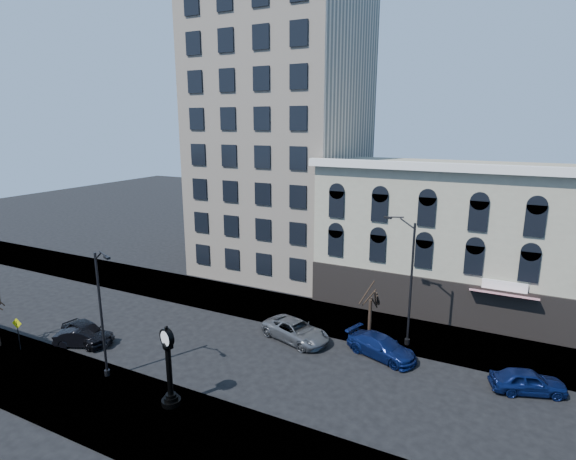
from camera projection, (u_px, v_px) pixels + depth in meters
The scene contains 15 objects.
ground at pixel (236, 353), 30.67m from camera, with size 160.00×160.00×0.00m, color black.
sidewalk_far at pixel (288, 310), 37.62m from camera, with size 160.00×6.00×0.12m, color gray.
sidewalk_near at pixel (153, 419), 23.70m from camera, with size 160.00×6.00×0.12m, color gray.
cream_tower at pixel (282, 82), 45.30m from camera, with size 15.90×15.40×42.50m.
victorian_row at pixel (457, 236), 37.90m from camera, with size 22.60×11.19×12.50m.
street_clock at pixel (169, 369), 24.38m from camera, with size 1.07×1.07×4.70m.
street_lamp_near at pixel (101, 281), 25.81m from camera, with size 2.06×0.99×8.35m.
street_lamp_far at pixel (404, 247), 30.37m from camera, with size 2.39×0.58×9.26m.
bare_tree_far at pixel (371, 292), 32.09m from camera, with size 2.63×2.63×4.51m.
warning_sign at pixel (18, 328), 30.51m from camera, with size 0.74×0.21×2.32m.
car_near_a at pixel (86, 332), 32.09m from camera, with size 1.76×4.38×1.49m, color black.
car_near_b at pixel (84, 337), 31.57m from camera, with size 1.35×3.88×1.28m, color black.
car_far_a at pixel (296, 331), 32.32m from camera, with size 2.40×5.21×1.45m, color #595B60.
car_far_b at pixel (381, 347), 30.05m from camera, with size 2.01×4.93×1.43m, color #0C194C.
car_far_c at pixel (528, 381), 26.03m from camera, with size 1.66×4.13×1.41m, color #0C194C.
Camera 1 is at (15.67, -23.36, 15.27)m, focal length 28.00 mm.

